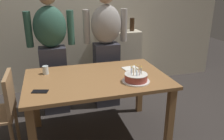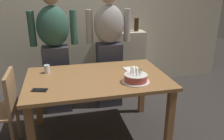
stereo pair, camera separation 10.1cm
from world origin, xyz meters
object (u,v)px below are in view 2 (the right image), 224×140
(water_glass_near, at_px, (47,69))
(cell_phone, at_px, (40,90))
(person_man_bearded, at_px, (55,50))
(dining_chair, at_px, (2,106))
(person_woman_cardigan, at_px, (109,47))
(birthday_cake, at_px, (136,78))
(napkin_stack, at_px, (132,69))

(water_glass_near, xyz_separation_m, cell_phone, (-0.06, -0.47, -0.04))
(person_man_bearded, height_order, dining_chair, person_man_bearded)
(person_man_bearded, distance_m, person_woman_cardigan, 0.73)
(birthday_cake, xyz_separation_m, person_woman_cardigan, (-0.06, 0.97, 0.09))
(birthday_cake, distance_m, person_woman_cardigan, 0.98)
(water_glass_near, distance_m, person_man_bearded, 0.50)
(cell_phone, relative_size, person_woman_cardigan, 0.09)
(person_woman_cardigan, bearing_deg, water_glass_near, 30.60)
(cell_phone, distance_m, napkin_stack, 1.09)
(person_woman_cardigan, height_order, dining_chair, person_woman_cardigan)
(napkin_stack, bearing_deg, person_man_bearded, 146.22)
(birthday_cake, height_order, water_glass_near, birthday_cake)
(napkin_stack, distance_m, person_man_bearded, 1.05)
(water_glass_near, height_order, napkin_stack, water_glass_near)
(birthday_cake, relative_size, person_man_bearded, 0.17)
(birthday_cake, height_order, person_man_bearded, person_man_bearded)
(birthday_cake, bearing_deg, person_man_bearded, 128.82)
(person_woman_cardigan, bearing_deg, cell_phone, 47.14)
(dining_chair, bearing_deg, birthday_cake, 80.79)
(napkin_stack, relative_size, person_woman_cardigan, 0.11)
(dining_chair, bearing_deg, napkin_stack, 97.03)
(cell_phone, height_order, person_woman_cardigan, person_woman_cardigan)
(water_glass_near, xyz_separation_m, dining_chair, (-0.45, -0.27, -0.27))
(cell_phone, bearing_deg, person_man_bearded, 96.96)
(napkin_stack, xyz_separation_m, dining_chair, (-1.42, -0.17, -0.23))
(birthday_cake, height_order, dining_chair, birthday_cake)
(water_glass_near, bearing_deg, napkin_stack, -5.53)
(person_man_bearded, bearing_deg, cell_phone, 80.63)
(cell_phone, distance_m, dining_chair, 0.50)
(birthday_cake, bearing_deg, dining_chair, 170.79)
(birthday_cake, distance_m, water_glass_near, 1.00)
(water_glass_near, height_order, person_woman_cardigan, person_woman_cardigan)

